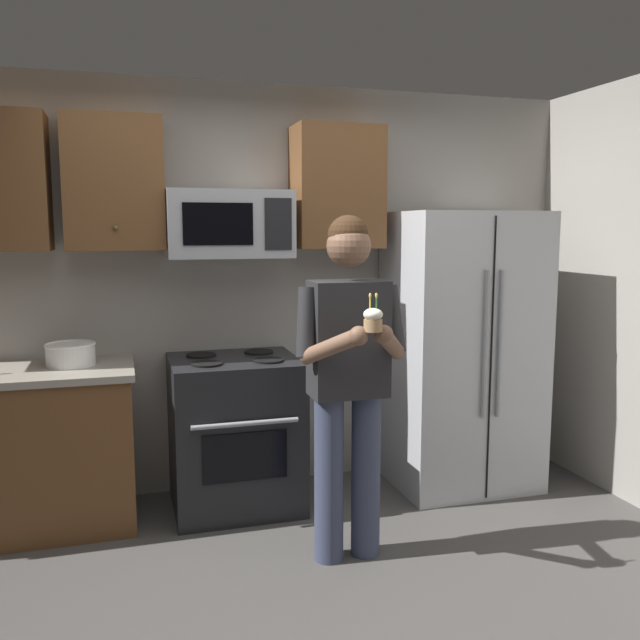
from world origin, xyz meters
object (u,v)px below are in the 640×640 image
at_px(oven_range, 235,433).
at_px(bowl_large_white, 71,354).
at_px(microwave, 229,224).
at_px(cupcake, 373,319).
at_px(refrigerator, 462,350).
at_px(person, 349,370).

distance_m(oven_range, bowl_large_white, 1.07).
distance_m(oven_range, microwave, 1.26).
bearing_deg(cupcake, microwave, 109.23).
height_order(oven_range, refrigerator, refrigerator).
xyz_separation_m(microwave, cupcake, (0.44, -1.27, -0.43)).
bearing_deg(person, cupcake, -90.00).
relative_size(person, cupcake, 10.13).
relative_size(refrigerator, cupcake, 10.35).
distance_m(oven_range, refrigerator, 1.56).
height_order(oven_range, person, person).
height_order(oven_range, cupcake, cupcake).
bearing_deg(oven_range, refrigerator, -1.50).
distance_m(oven_range, cupcake, 1.49).
relative_size(microwave, person, 0.42).
height_order(oven_range, microwave, microwave).
relative_size(microwave, cupcake, 4.26).
xyz_separation_m(oven_range, microwave, (0.00, 0.12, 1.26)).
bearing_deg(oven_range, person, -61.69).
height_order(oven_range, bowl_large_white, bowl_large_white).
bearing_deg(refrigerator, bowl_large_white, 177.53).
relative_size(refrigerator, person, 1.02).
bearing_deg(bowl_large_white, refrigerator, -2.47).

